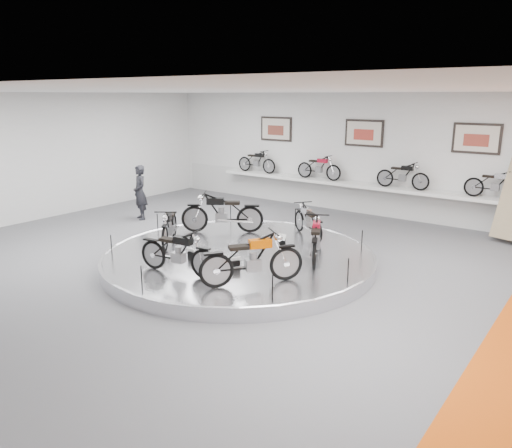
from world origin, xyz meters
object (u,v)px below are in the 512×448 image
Objects in this scene: bike_a at (316,239)px; visitor at (140,192)px; display_platform at (239,259)px; bike_d at (169,226)px; bike_f at (252,259)px; bike_e at (178,252)px; shelf at (358,185)px; bike_b at (308,221)px; bike_c at (222,212)px.

visitor is (-7.05, 0.98, 0.10)m from bike_a.
bike_d is (-1.84, -0.46, 0.61)m from display_platform.
bike_f is (3.31, -0.98, 0.07)m from bike_d.
display_platform is at bearing 67.87° from bike_d.
bike_a reaches higher than bike_d.
display_platform is 1.99m from bike_e.
shelf is 6.74× the size of bike_a.
bike_e is at bearing 115.88° from bike_b.
bike_d is at bearing 132.39° from bike_e.
shelf is at bearing -140.46° from bike_c.
bike_c is (-1.47, 1.15, 0.70)m from display_platform.
bike_b is at bearing 8.93° from bike_a.
bike_e is at bearing 117.19° from bike_a.
shelf is at bearing 64.90° from visitor.
shelf is 8.29m from bike_e.
bike_a is 1.00× the size of bike_e.
bike_d is at bearing -166.10° from display_platform.
display_platform is 0.58× the size of shelf.
bike_f is (0.85, -3.56, 0.09)m from bike_b.
display_platform is 5.65m from visitor.
bike_c reaches higher than bike_b.
bike_c reaches higher than bike_e.
bike_c is at bearing -105.68° from shelf.
bike_e is at bearing 79.36° from bike_c.
bike_e is at bearing -10.67° from visitor.
visitor is at bearing 102.29° from bike_f.
shelf is 7.97m from bike_f.
shelf is 7.38× the size of bike_b.
visitor is (-5.35, -4.76, -0.12)m from shelf.
display_platform is 2.29m from bike_b.
bike_a is at bearing 21.37° from display_platform.
display_platform is 2.16m from bike_f.
bike_b is 0.85× the size of visitor.
bike_c is at bearing 106.11° from bike_e.
bike_a is at bearing 136.58° from bike_c.
visitor is (-5.35, 1.64, 0.73)m from display_platform.
bike_f is at bearing 139.72° from bike_b.
bike_a is 3.71m from bike_d.
bike_e is (-0.74, -4.01, 0.04)m from bike_b.
bike_d reaches higher than shelf.
bike_d is (-0.37, -1.60, -0.09)m from bike_c.
bike_e is (-0.12, -1.88, 0.63)m from display_platform.
bike_a is 3.13m from bike_e.
shelf is 4.33m from bike_b.
bike_a is 3.21m from bike_c.
display_platform is 1.93m from bike_a.
bike_c is at bearing 54.01° from bike_a.
visitor reaches higher than bike_e.
bike_f is at bearing -44.30° from display_platform.
shelf is 5.46m from bike_c.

